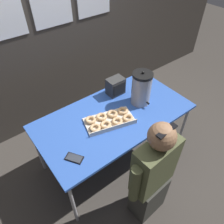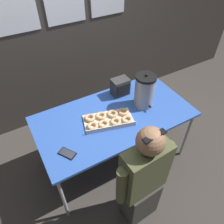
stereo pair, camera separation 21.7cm
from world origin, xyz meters
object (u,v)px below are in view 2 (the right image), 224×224
(space_heater, at_px, (120,87))
(person_seated, at_px, (143,180))
(coffee_urn, at_px, (145,91))
(cell_phone, at_px, (67,153))
(donut_box, at_px, (108,120))

(space_heater, bearing_deg, person_seated, -110.07)
(coffee_urn, height_order, cell_phone, coffee_urn)
(donut_box, distance_m, person_seated, 0.66)
(coffee_urn, xyz_separation_m, cell_phone, (-0.94, -0.20, -0.18))
(cell_phone, bearing_deg, person_seated, -77.69)
(donut_box, xyz_separation_m, person_seated, (-0.02, -0.64, -0.16))
(cell_phone, bearing_deg, space_heater, -2.43)
(donut_box, distance_m, coffee_urn, 0.47)
(space_heater, bearing_deg, donut_box, -135.91)
(donut_box, xyz_separation_m, space_heater, (0.33, 0.31, 0.07))
(cell_phone, bearing_deg, donut_box, -14.39)
(donut_box, xyz_separation_m, coffee_urn, (0.44, 0.04, 0.16))
(coffee_urn, bearing_deg, space_heater, 112.83)
(donut_box, bearing_deg, person_seated, -76.73)
(space_heater, xyz_separation_m, person_seated, (-0.35, -0.95, -0.23))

